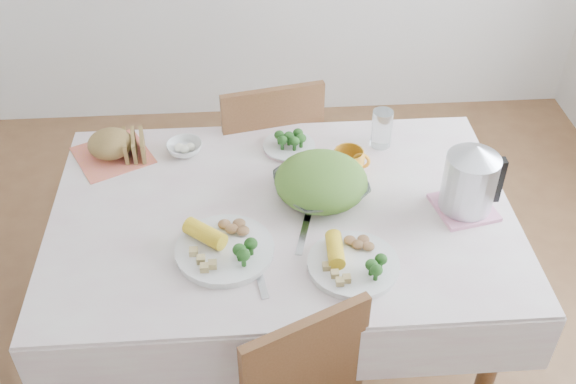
{
  "coord_description": "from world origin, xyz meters",
  "views": [
    {
      "loc": [
        -0.1,
        -1.65,
        2.2
      ],
      "look_at": [
        0.02,
        0.02,
        0.82
      ],
      "focal_mm": 42.0,
      "sensor_mm": 36.0,
      "label": 1
    }
  ],
  "objects": [
    {
      "name": "bread_loaf",
      "position": [
        -0.59,
        0.34,
        0.82
      ],
      "size": [
        0.2,
        0.19,
        0.1
      ],
      "primitive_type": "ellipsoid",
      "rotation": [
        0.0,
        0.0,
        0.3
      ],
      "color": "olive",
      "rests_on": "napkin"
    },
    {
      "name": "salad_bowl",
      "position": [
        0.13,
        0.06,
        0.8
      ],
      "size": [
        0.38,
        0.38,
        0.07
      ],
      "primitive_type": "imported",
      "rotation": [
        0.0,
        0.0,
        0.39
      ],
      "color": "white",
      "rests_on": "tablecloth"
    },
    {
      "name": "electric_kettle",
      "position": [
        0.59,
        -0.04,
        0.88
      ],
      "size": [
        0.21,
        0.21,
        0.24
      ],
      "primitive_type": "cylinder",
      "rotation": [
        0.0,
        0.0,
        -0.24
      ],
      "color": "#B2B5BA",
      "rests_on": "pink_tray"
    },
    {
      "name": "napkin",
      "position": [
        -0.59,
        0.34,
        0.76
      ],
      "size": [
        0.33,
        0.33,
        0.0
      ],
      "primitive_type": "cube",
      "rotation": [
        0.0,
        0.0,
        0.47
      ],
      "color": "#DB6A51",
      "rests_on": "tablecloth"
    },
    {
      "name": "fork_right",
      "position": [
        0.06,
        -0.13,
        0.76
      ],
      "size": [
        0.07,
        0.18,
        0.0
      ],
      "primitive_type": "cube",
      "rotation": [
        0.0,
        0.0,
        -0.25
      ],
      "color": "silver",
      "rests_on": "tablecloth"
    },
    {
      "name": "floor",
      "position": [
        0.0,
        0.0,
        0.0
      ],
      "size": [
        3.6,
        3.6,
        0.0
      ],
      "primitive_type": "plane",
      "color": "brown",
      "rests_on": "ground"
    },
    {
      "name": "yellow_mug",
      "position": [
        0.24,
        0.19,
        0.81
      ],
      "size": [
        0.14,
        0.14,
        0.09
      ],
      "primitive_type": "imported",
      "rotation": [
        0.0,
        0.0,
        -0.31
      ],
      "color": "orange",
      "rests_on": "tablecloth"
    },
    {
      "name": "dinner_plate_right",
      "position": [
        0.19,
        -0.27,
        0.77
      ],
      "size": [
        0.36,
        0.36,
        0.02
      ],
      "primitive_type": "cylinder",
      "rotation": [
        0.0,
        0.0,
        -0.37
      ],
      "color": "white",
      "rests_on": "tablecloth"
    },
    {
      "name": "chair_far",
      "position": [
        -0.04,
        0.68,
        0.47
      ],
      "size": [
        0.49,
        0.49,
        0.92
      ],
      "primitive_type": "cube",
      "rotation": [
        0.0,
        0.0,
        3.35
      ],
      "color": "brown",
      "rests_on": "floor"
    },
    {
      "name": "dining_table",
      "position": [
        0.0,
        0.0,
        0.38
      ],
      "size": [
        1.4,
        0.9,
        0.75
      ],
      "primitive_type": "cube",
      "color": "brown",
      "rests_on": "floor"
    },
    {
      "name": "fork_left",
      "position": [
        -0.09,
        -0.29,
        0.76
      ],
      "size": [
        0.05,
        0.19,
        0.0
      ],
      "primitive_type": "cube",
      "rotation": [
        0.0,
        0.0,
        0.15
      ],
      "color": "silver",
      "rests_on": "tablecloth"
    },
    {
      "name": "glass_tumbler",
      "position": [
        0.38,
        0.34,
        0.83
      ],
      "size": [
        0.08,
        0.08,
        0.14
      ],
      "primitive_type": "cylinder",
      "rotation": [
        0.0,
        0.0,
        0.1
      ],
      "color": "white",
      "rests_on": "tablecloth"
    },
    {
      "name": "tablecloth",
      "position": [
        0.0,
        0.0,
        0.76
      ],
      "size": [
        1.5,
        1.0,
        0.01
      ],
      "primitive_type": "cube",
      "color": "silver",
      "rests_on": "dining_table"
    },
    {
      "name": "knife",
      "position": [
        0.15,
        -0.27,
        0.76
      ],
      "size": [
        0.17,
        0.06,
        0.0
      ],
      "primitive_type": "cube",
      "rotation": [
        0.0,
        0.0,
        1.8
      ],
      "color": "silver",
      "rests_on": "tablecloth"
    },
    {
      "name": "broccoli_plate",
      "position": [
        0.05,
        0.34,
        0.77
      ],
      "size": [
        0.23,
        0.23,
        0.02
      ],
      "primitive_type": "cylinder",
      "rotation": [
        0.0,
        0.0,
        -0.23
      ],
      "color": "beige",
      "rests_on": "tablecloth"
    },
    {
      "name": "pink_tray",
      "position": [
        0.59,
        -0.04,
        0.77
      ],
      "size": [
        0.21,
        0.21,
        0.01
      ],
      "primitive_type": "cube",
      "rotation": [
        0.0,
        0.0,
        0.21
      ],
      "color": "pink",
      "rests_on": "tablecloth"
    },
    {
      "name": "dinner_plate_left",
      "position": [
        -0.19,
        -0.19,
        0.77
      ],
      "size": [
        0.41,
        0.41,
        0.03
      ],
      "primitive_type": "cylinder",
      "rotation": [
        0.0,
        0.0,
        0.53
      ],
      "color": "white",
      "rests_on": "tablecloth"
    },
    {
      "name": "fruit_bowl",
      "position": [
        -0.33,
        0.34,
        0.78
      ],
      "size": [
        0.15,
        0.15,
        0.04
      ],
      "primitive_type": "imported",
      "rotation": [
        0.0,
        0.0,
        -0.21
      ],
      "color": "white",
      "rests_on": "tablecloth"
    }
  ]
}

